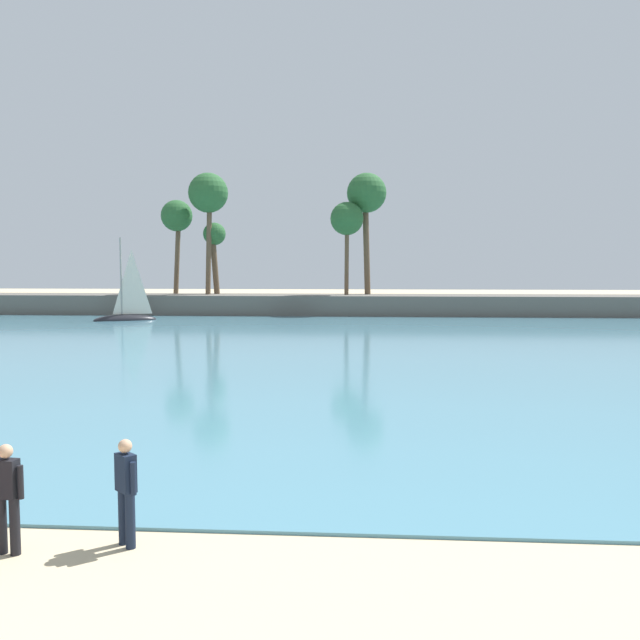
% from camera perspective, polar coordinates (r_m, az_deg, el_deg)
% --- Properties ---
extents(sea, '(220.00, 90.41, 0.06)m').
position_cam_1_polar(sea, '(55.74, 2.37, 0.11)').
color(sea, teal).
rests_on(sea, ground).
extents(palm_headland, '(104.45, 6.32, 12.89)m').
position_cam_1_polar(palm_headland, '(61.06, 0.24, 2.72)').
color(palm_headland, '#605B54').
rests_on(palm_headland, ground).
extents(person_rigging_by_gear, '(0.55, 0.24, 1.67)m').
position_cam_1_polar(person_rigging_by_gear, '(11.27, -25.00, -13.33)').
color(person_rigging_by_gear, black).
rests_on(person_rigging_by_gear, ground).
extents(person_at_waterline, '(0.43, 0.40, 1.67)m').
position_cam_1_polar(person_at_waterline, '(10.96, -16.12, -13.60)').
color(person_at_waterline, '#141E33').
rests_on(person_at_waterline, ground).
extents(sailboat_near_shore, '(5.02, 3.44, 7.07)m').
position_cam_1_polar(sailboat_near_shore, '(55.82, -16.09, 0.63)').
color(sailboat_near_shore, black).
rests_on(sailboat_near_shore, sea).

